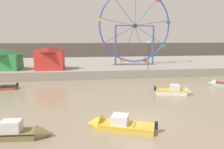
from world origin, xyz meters
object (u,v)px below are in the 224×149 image
at_px(promenade_lamp_near, 148,51).
at_px(ferris_wheel_blue_frame, 135,27).
at_px(motorboat_seafoam, 223,84).
at_px(motorboat_olive_wood, 16,133).
at_px(motorboat_white_red_stripe, 177,91).
at_px(motorboat_mustard_yellow, 114,124).
at_px(carnival_booth_red_striped, 50,57).
at_px(carnival_booth_green_kiosk, 4,59).

bearing_deg(promenade_lamp_near, ferris_wheel_blue_frame, 96.37).
bearing_deg(motorboat_seafoam, motorboat_olive_wood, 58.07).
xyz_separation_m(ferris_wheel_blue_frame, promenade_lamp_near, (0.63, -5.64, -3.76)).
bearing_deg(ferris_wheel_blue_frame, motorboat_seafoam, -58.90).
height_order(motorboat_white_red_stripe, promenade_lamp_near, promenade_lamp_near).
bearing_deg(motorboat_white_red_stripe, promenade_lamp_near, 104.42).
height_order(motorboat_mustard_yellow, carnival_booth_red_striped, carnival_booth_red_striped).
bearing_deg(ferris_wheel_blue_frame, motorboat_white_red_stripe, -88.47).
bearing_deg(carnival_booth_green_kiosk, promenade_lamp_near, -2.29).
bearing_deg(motorboat_seafoam, promenade_lamp_near, -14.35).
bearing_deg(ferris_wheel_blue_frame, motorboat_olive_wood, -119.20).
xyz_separation_m(motorboat_olive_wood, motorboat_mustard_yellow, (5.80, 0.45, -0.04)).
distance_m(motorboat_seafoam, promenade_lamp_near, 10.78).
distance_m(motorboat_white_red_stripe, promenade_lamp_near, 10.72).
height_order(carnival_booth_red_striped, promenade_lamp_near, promenade_lamp_near).
xyz_separation_m(motorboat_olive_wood, ferris_wheel_blue_frame, (13.15, 23.52, 7.35)).
xyz_separation_m(motorboat_white_red_stripe, motorboat_mustard_yellow, (-7.77, -7.34, -0.04)).
bearing_deg(motorboat_olive_wood, motorboat_mustard_yellow, 9.29).
distance_m(motorboat_white_red_stripe, carnival_booth_red_striped, 18.53).
distance_m(motorboat_olive_wood, motorboat_seafoam, 23.47).
height_order(motorboat_white_red_stripe, carnival_booth_red_striped, carnival_booth_red_striped).
xyz_separation_m(motorboat_white_red_stripe, carnival_booth_red_striped, (-14.12, 11.70, 2.68)).
distance_m(motorboat_white_red_stripe, motorboat_mustard_yellow, 10.69).
xyz_separation_m(carnival_booth_green_kiosk, promenade_lamp_near, (20.79, -2.19, 1.09)).
height_order(motorboat_olive_wood, promenade_lamp_near, promenade_lamp_near).
relative_size(ferris_wheel_blue_frame, carnival_booth_red_striped, 2.91).
bearing_deg(carnival_booth_red_striped, motorboat_white_red_stripe, -37.54).
bearing_deg(motorboat_white_red_stripe, carnival_booth_green_kiosk, 164.78).
height_order(motorboat_olive_wood, motorboat_seafoam, motorboat_olive_wood).
height_order(ferris_wheel_blue_frame, carnival_booth_green_kiosk, ferris_wheel_blue_frame).
relative_size(motorboat_white_red_stripe, ferris_wheel_blue_frame, 0.32).
bearing_deg(carnival_booth_red_striped, promenade_lamp_near, -4.28).
xyz_separation_m(motorboat_white_red_stripe, promenade_lamp_near, (0.21, 10.10, 3.59)).
relative_size(carnival_booth_green_kiosk, promenade_lamp_near, 1.22).
height_order(motorboat_mustard_yellow, carnival_booth_green_kiosk, carnival_booth_green_kiosk).
distance_m(motorboat_olive_wood, promenade_lamp_near, 22.86).
bearing_deg(ferris_wheel_blue_frame, carnival_booth_green_kiosk, -170.30).
distance_m(motorboat_seafoam, motorboat_mustard_yellow, 18.24).
bearing_deg(motorboat_olive_wood, carnival_booth_green_kiosk, 114.13).
bearing_deg(motorboat_mustard_yellow, carnival_booth_red_striped, -48.55).
xyz_separation_m(motorboat_olive_wood, carnival_booth_red_striped, (-0.55, 19.49, 2.68)).
distance_m(motorboat_seafoam, carnival_booth_red_striped, 23.35).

